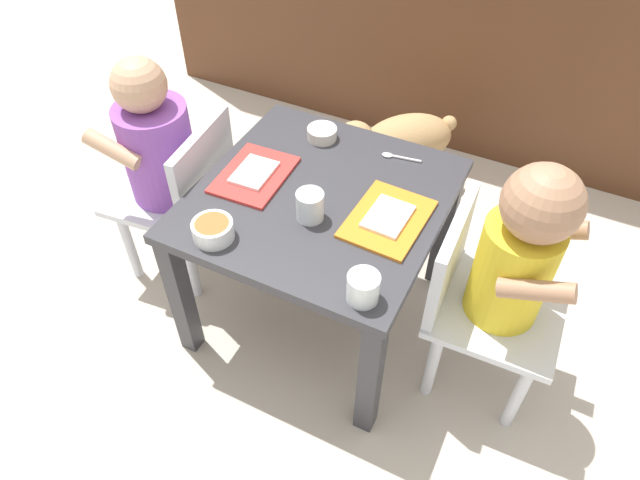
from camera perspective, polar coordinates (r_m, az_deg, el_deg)
name	(u,v)px	position (r m, az deg, el deg)	size (l,w,h in m)	color
ground_plane	(320,308)	(1.63, 0.00, -6.78)	(7.00, 7.00, 0.00)	beige
dining_table	(320,217)	(1.37, 0.00, 2.26)	(0.56, 0.58, 0.42)	#333338
seated_child_left	(162,153)	(1.53, -15.47, 8.39)	(0.31, 0.31, 0.66)	silver
seated_child_right	(510,262)	(1.24, 18.41, -2.14)	(0.29, 0.29, 0.67)	silver
dog	(398,142)	(1.88, 7.78, 9.66)	(0.36, 0.36, 0.30)	tan
food_tray_left	(254,174)	(1.38, -6.57, 6.53)	(0.16, 0.21, 0.02)	red
food_tray_right	(388,218)	(1.26, 6.76, 2.15)	(0.16, 0.22, 0.02)	orange
water_cup_left	(363,289)	(1.09, 4.30, -4.90)	(0.06, 0.06, 0.06)	white
water_cup_right	(310,207)	(1.25, -1.00, 3.27)	(0.06, 0.06, 0.07)	white
veggie_bowl_far	(213,230)	(1.23, -10.62, 1.02)	(0.09, 0.09, 0.04)	white
cereal_bowl_left_side	(322,133)	(1.48, 0.20, 10.62)	(0.08, 0.08, 0.03)	silver
spoon_by_left_tray	(397,157)	(1.44, 7.70, 8.21)	(0.10, 0.03, 0.01)	silver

